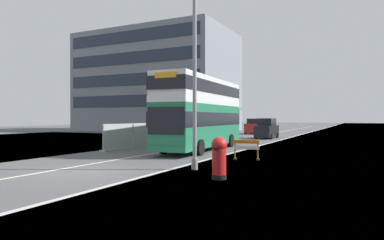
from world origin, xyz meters
TOP-DOWN VIEW (x-y plane):
  - ground at (0.63, 0.13)m, footprint 140.00×280.00m
  - double_decker_bus at (0.33, 11.78)m, footprint 3.35×11.73m
  - lamppost_foreground at (4.10, 3.04)m, footprint 0.29×0.70m
  - red_pillar_postbox at (6.00, 1.29)m, footprint 0.60×0.60m
  - roadworks_barrier at (5.07, 7.54)m, footprint 1.46×0.70m
  - construction_site_fence at (-4.97, 15.78)m, footprint 0.44×17.20m
  - car_oncoming_near at (1.07, 27.24)m, footprint 1.90×4.45m
  - car_receding_mid at (-3.11, 36.73)m, footprint 2.02×4.17m
  - bare_tree_far_verge_near at (-9.48, 45.73)m, footprint 2.15×3.26m
  - bare_tree_far_verge_mid at (-13.76, 50.73)m, footprint 2.44×2.35m
  - backdrop_office_block at (-22.31, 41.61)m, footprint 25.91×16.31m

SIDE VIEW (x-z plane):
  - ground at x=0.63m, z-range -0.10..0.00m
  - roadworks_barrier at x=5.07m, z-range 0.12..1.22m
  - red_pillar_postbox at x=6.00m, z-range 0.08..1.69m
  - construction_site_fence at x=-4.97m, z-range -0.04..1.90m
  - car_receding_mid at x=-3.11m, z-range -0.07..2.10m
  - car_oncoming_near at x=1.07m, z-range -0.08..2.16m
  - bare_tree_far_verge_mid at x=-13.76m, z-range -0.26..4.10m
  - bare_tree_far_verge_near at x=-9.48m, z-range 0.08..5.07m
  - double_decker_bus at x=0.33m, z-range 0.16..5.28m
  - lamppost_foreground at x=4.10m, z-range -0.24..8.80m
  - backdrop_office_block at x=-22.31m, z-range 0.00..16.95m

